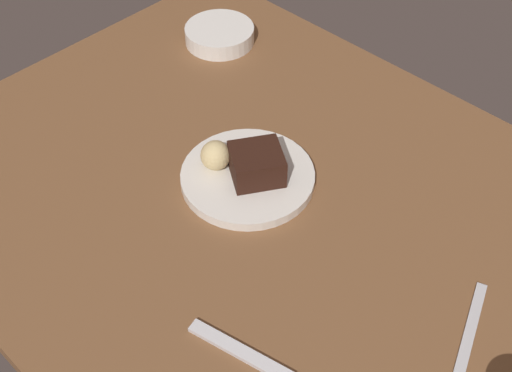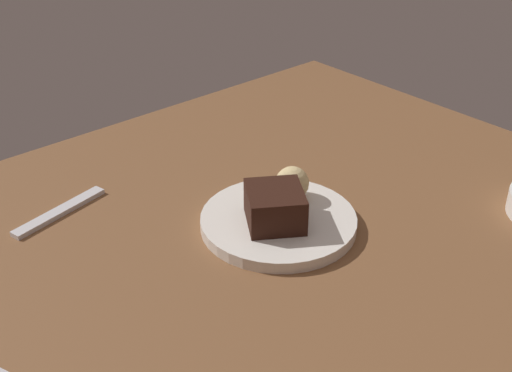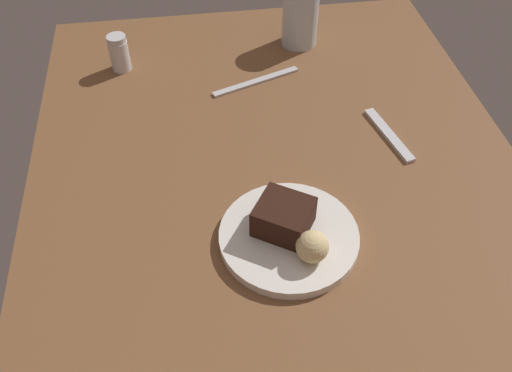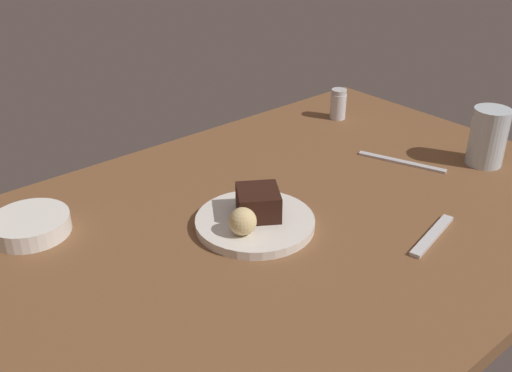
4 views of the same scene
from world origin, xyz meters
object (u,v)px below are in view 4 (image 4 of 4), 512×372
object	(u,v)px
side_bowl	(30,225)
dessert_spoon	(432,236)
dessert_plate	(255,222)
water_glass	(488,137)
bread_roll	(243,221)
salt_shaker	(338,104)
butter_knife	(400,161)
chocolate_cake_slice	(258,203)

from	to	relation	value
side_bowl	dessert_spoon	world-z (taller)	side_bowl
dessert_plate	water_glass	distance (cm)	55.32
dessert_plate	water_glass	world-z (taller)	water_glass
bread_roll	dessert_plate	bearing A→B (deg)	26.53
salt_shaker	butter_knife	distance (cm)	28.11
bread_roll	butter_knife	bearing A→B (deg)	1.96
chocolate_cake_slice	dessert_spoon	xyz separation A→B (cm)	(19.43, -23.03, -3.68)
bread_roll	water_glass	bearing A→B (deg)	-9.87
bread_roll	water_glass	xyz separation A→B (cm)	(58.30, -10.15, 2.19)
chocolate_cake_slice	side_bowl	size ratio (longest dim) A/B	0.58
chocolate_cake_slice	salt_shaker	size ratio (longest dim) A/B	1.02
chocolate_cake_slice	bread_roll	size ratio (longest dim) A/B	1.64
water_glass	bread_roll	bearing A→B (deg)	170.13
salt_shaker	chocolate_cake_slice	bearing A→B (deg)	-152.52
chocolate_cake_slice	salt_shaker	world-z (taller)	salt_shaker
salt_shaker	side_bowl	distance (cm)	80.13
salt_shaker	water_glass	size ratio (longest dim) A/B	0.62
dessert_plate	side_bowl	bearing A→B (deg)	142.65
chocolate_cake_slice	butter_knife	world-z (taller)	chocolate_cake_slice
dessert_plate	dessert_spoon	xyz separation A→B (cm)	(20.75, -22.35, -0.46)
dessert_plate	chocolate_cake_slice	distance (cm)	3.54
bread_roll	dessert_spoon	world-z (taller)	bread_roll
bread_roll	side_bowl	distance (cm)	36.75
dessert_spoon	butter_knife	distance (cm)	29.19
bread_roll	water_glass	size ratio (longest dim) A/B	0.38
dessert_plate	bread_roll	distance (cm)	6.10
water_glass	side_bowl	world-z (taller)	water_glass
dessert_plate	salt_shaker	distance (cm)	55.68
side_bowl	butter_knife	world-z (taller)	side_bowl
water_glass	chocolate_cake_slice	bearing A→B (deg)	165.90
salt_shaker	water_glass	bearing A→B (deg)	-83.56
dessert_plate	chocolate_cake_slice	size ratio (longest dim) A/B	2.71
water_glass	dessert_spoon	distance (cm)	34.82
dessert_plate	chocolate_cake_slice	bearing A→B (deg)	26.99
water_glass	side_bowl	xyz separation A→B (cm)	(-84.37, 35.93, -4.58)
dessert_plate	side_bowl	size ratio (longest dim) A/B	1.56
salt_shaker	side_bowl	xyz separation A→B (cm)	(-80.07, -2.18, -2.16)
salt_shaker	butter_knife	world-z (taller)	salt_shaker
water_glass	butter_knife	size ratio (longest dim) A/B	0.65
bread_roll	dessert_spoon	size ratio (longest dim) A/B	0.32
bread_roll	water_glass	world-z (taller)	water_glass
side_bowl	water_glass	bearing A→B (deg)	-23.07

